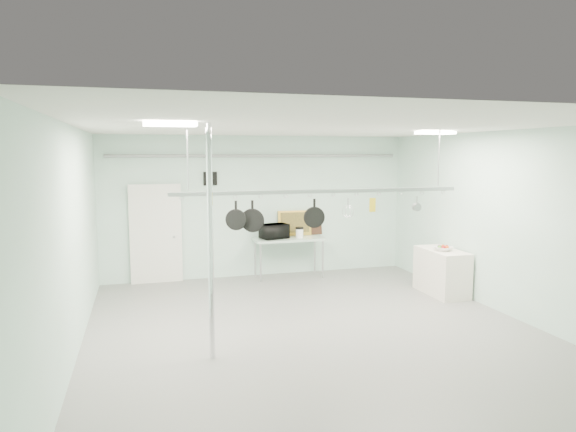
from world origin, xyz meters
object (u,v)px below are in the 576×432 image
object	(u,v)px
pot_rack	(322,190)
coffee_canister	(300,233)
skillet_mid	(252,216)
side_cabinet	(442,272)
skillet_left	(236,216)
microwave	(274,231)
skillet_right	(314,214)
chrome_pole	(211,244)
fruit_bowl	(443,249)
prep_table	(289,241)

from	to	relation	value
pot_rack	coffee_canister	distance (m)	3.52
pot_rack	skillet_mid	size ratio (longest dim) A/B	9.78
side_cabinet	pot_rack	distance (m)	3.62
coffee_canister	skillet_left	world-z (taller)	skillet_left
side_cabinet	skillet_mid	xyz separation A→B (m)	(-4.08, -1.10, 1.39)
microwave	skillet_right	world-z (taller)	skillet_right
chrome_pole	side_cabinet	bearing A→B (deg)	22.41
coffee_canister	skillet_mid	world-z (taller)	skillet_mid
fruit_bowl	skillet_left	distance (m)	4.50
microwave	skillet_mid	distance (m)	3.59
chrome_pole	fruit_bowl	distance (m)	5.21
side_cabinet	skillet_right	xyz separation A→B (m)	(-3.08, -1.10, 1.40)
fruit_bowl	skillet_left	size ratio (longest dim) A/B	0.76
pot_rack	fruit_bowl	size ratio (longest dim) A/B	13.92
chrome_pole	skillet_left	size ratio (longest dim) A/B	7.04
coffee_canister	skillet_mid	distance (m)	3.79
skillet_left	skillet_mid	world-z (taller)	same
coffee_canister	fruit_bowl	distance (m)	3.18
skillet_left	skillet_right	xyz separation A→B (m)	(1.27, 0.00, -0.01)
coffee_canister	fruit_bowl	bearing A→B (deg)	-44.65
skillet_right	fruit_bowl	bearing A→B (deg)	28.55
chrome_pole	prep_table	bearing A→B (deg)	61.29
side_cabinet	microwave	xyz separation A→B (m)	(-2.89, 2.20, 0.62)
skillet_left	microwave	bearing A→B (deg)	85.76
pot_rack	fruit_bowl	bearing A→B (deg)	19.07
pot_rack	coffee_canister	size ratio (longest dim) A/B	23.57
chrome_pole	skillet_left	xyz separation A→B (m)	(0.51, 0.90, 0.26)
side_cabinet	coffee_canister	world-z (taller)	coffee_canister
skillet_left	side_cabinet	bearing A→B (deg)	33.70
prep_table	pot_rack	bearing A→B (deg)	-96.91
pot_rack	skillet_right	xyz separation A→B (m)	(-0.13, 0.00, -0.38)
pot_rack	skillet_right	world-z (taller)	pot_rack
microwave	skillet_mid	world-z (taller)	skillet_mid
skillet_left	pot_rack	bearing A→B (deg)	19.48
prep_table	chrome_pole	bearing A→B (deg)	-118.71
microwave	skillet_left	size ratio (longest dim) A/B	1.30
pot_rack	skillet_left	world-z (taller)	pot_rack
skillet_left	skillet_right	bearing A→B (deg)	19.48
prep_table	pot_rack	world-z (taller)	pot_rack
side_cabinet	coffee_canister	xyz separation A→B (m)	(-2.31, 2.14, 0.56)
chrome_pole	pot_rack	world-z (taller)	chrome_pole
skillet_left	chrome_pole	bearing A→B (deg)	-100.01
side_cabinet	fruit_bowl	distance (m)	0.50
skillet_mid	skillet_left	bearing A→B (deg)	-157.52
microwave	fruit_bowl	distance (m)	3.66
chrome_pole	skillet_mid	bearing A→B (deg)	49.62
microwave	skillet_right	xyz separation A→B (m)	(-0.19, -3.30, 0.78)
pot_rack	microwave	size ratio (longest dim) A/B	8.12
prep_table	side_cabinet	bearing A→B (deg)	-40.79
side_cabinet	skillet_right	bearing A→B (deg)	-160.32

